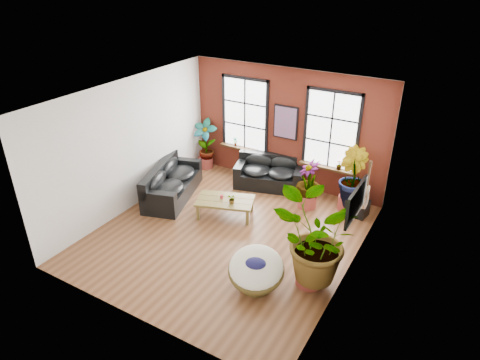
# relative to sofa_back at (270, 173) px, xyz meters

# --- Properties ---
(room) EXTENTS (6.04, 6.54, 3.54)m
(room) POSITION_rel_sofa_back_xyz_m (0.28, -2.69, 1.33)
(room) COLOR brown
(room) RESTS_ON ground
(sofa_back) EXTENTS (2.18, 1.47, 0.92)m
(sofa_back) POSITION_rel_sofa_back_xyz_m (0.00, 0.00, 0.00)
(sofa_back) COLOR black
(sofa_back) RESTS_ON ground
(sofa_left) EXTENTS (1.66, 2.57, 0.94)m
(sofa_left) POSITION_rel_sofa_back_xyz_m (-2.14, -2.03, 0.01)
(sofa_left) COLOR black
(sofa_left) RESTS_ON ground
(coffee_table) EXTENTS (1.68, 1.29, 0.57)m
(coffee_table) POSITION_rel_sofa_back_xyz_m (-0.25, -2.11, 0.01)
(coffee_table) COLOR brown
(coffee_table) RESTS_ON ground
(papasan_chair) EXTENTS (1.48, 1.49, 0.87)m
(papasan_chair) POSITION_rel_sofa_back_xyz_m (1.79, -4.18, 0.03)
(papasan_chair) COLOR brown
(papasan_chair) RESTS_ON ground
(poster) EXTENTS (0.74, 0.06, 0.98)m
(poster) POSITION_rel_sofa_back_xyz_m (0.28, 0.34, 1.54)
(poster) COLOR black
(poster) RESTS_ON room
(tv_wall_unit) EXTENTS (0.13, 1.86, 1.20)m
(tv_wall_unit) POSITION_rel_sofa_back_xyz_m (3.21, -2.24, 1.13)
(tv_wall_unit) COLOR black
(tv_wall_unit) RESTS_ON room
(media_box) EXTENTS (0.59, 0.52, 0.45)m
(media_box) POSITION_rel_sofa_back_xyz_m (2.77, -0.32, -0.19)
(media_box) COLOR black
(media_box) RESTS_ON ground
(pot_back_left) EXTENTS (0.59, 0.59, 0.35)m
(pot_back_left) POSITION_rel_sofa_back_xyz_m (-2.39, 0.08, -0.24)
(pot_back_left) COLOR #983A31
(pot_back_left) RESTS_ON ground
(pot_back_right) EXTENTS (0.67, 0.67, 0.39)m
(pot_back_right) POSITION_rel_sofa_back_xyz_m (2.47, -0.17, -0.22)
(pot_back_right) COLOR #983A31
(pot_back_right) RESTS_ON ground
(pot_right_wall) EXTENTS (0.56, 0.56, 0.41)m
(pot_right_wall) POSITION_rel_sofa_back_xyz_m (2.71, -3.53, -0.21)
(pot_right_wall) COLOR #983A31
(pot_right_wall) RESTS_ON ground
(pot_mid) EXTENTS (0.64, 0.64, 0.38)m
(pot_mid) POSITION_rel_sofa_back_xyz_m (1.46, -0.59, -0.22)
(pot_mid) COLOR #983A31
(pot_mid) RESTS_ON ground
(floor_plant_back_left) EXTENTS (0.87, 0.66, 1.50)m
(floor_plant_back_left) POSITION_rel_sofa_back_xyz_m (-2.35, 0.06, 0.49)
(floor_plant_back_left) COLOR #1B4612
(floor_plant_back_left) RESTS_ON ground
(floor_plant_back_right) EXTENTS (1.13, 1.14, 1.61)m
(floor_plant_back_right) POSITION_rel_sofa_back_xyz_m (2.46, -0.14, 0.54)
(floor_plant_back_right) COLOR #1B4612
(floor_plant_back_right) RESTS_ON ground
(floor_plant_right_wall) EXTENTS (2.11, 1.99, 1.86)m
(floor_plant_right_wall) POSITION_rel_sofa_back_xyz_m (2.74, -3.57, 0.68)
(floor_plant_right_wall) COLOR #1B4612
(floor_plant_right_wall) RESTS_ON ground
(floor_plant_mid) EXTENTS (0.96, 0.96, 1.22)m
(floor_plant_mid) POSITION_rel_sofa_back_xyz_m (1.45, -0.56, 0.33)
(floor_plant_mid) COLOR #1B4612
(floor_plant_mid) RESTS_ON ground
(table_plant) EXTENTS (0.28, 0.26, 0.26)m
(table_plant) POSITION_rel_sofa_back_xyz_m (0.01, -2.18, 0.19)
(table_plant) COLOR #1B4612
(table_plant) RESTS_ON coffee_table
(sill_plant_left) EXTENTS (0.17, 0.17, 0.27)m
(sill_plant_left) POSITION_rel_sofa_back_xyz_m (-1.37, 0.29, 0.62)
(sill_plant_left) COLOR #1B4612
(sill_plant_left) RESTS_ON room
(sill_plant_right) EXTENTS (0.19, 0.19, 0.27)m
(sill_plant_right) POSITION_rel_sofa_back_xyz_m (1.98, 0.29, 0.62)
(sill_plant_right) COLOR #1B4612
(sill_plant_right) RESTS_ON room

